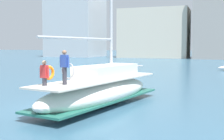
# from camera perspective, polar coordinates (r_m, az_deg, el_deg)

# --- Properties ---
(ground_plane) EXTENTS (400.00, 400.00, 0.00)m
(ground_plane) POSITION_cam_1_polar(r_m,az_deg,el_deg) (16.13, -10.60, -7.07)
(ground_plane) COLOR #38607A
(main_sailboat) EXTENTS (4.30, 9.89, 12.90)m
(main_sailboat) POSITION_cam_1_polar(r_m,az_deg,el_deg) (16.30, -2.21, -3.64)
(main_sailboat) COLOR white
(main_sailboat) RESTS_ON ground
(waterfront_buildings) EXTENTS (82.66, 16.06, 26.40)m
(waterfront_buildings) POSITION_cam_1_polar(r_m,az_deg,el_deg) (84.27, 17.08, 9.01)
(waterfront_buildings) COLOR #B2B7BC
(waterfront_buildings) RESTS_ON ground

